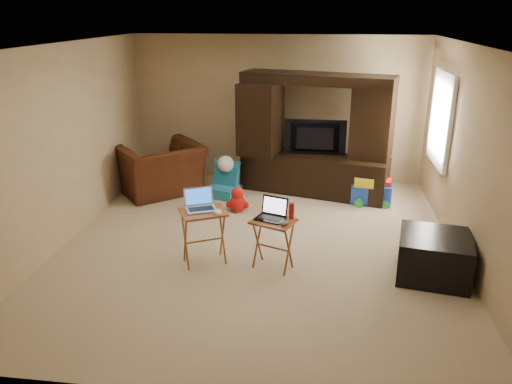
# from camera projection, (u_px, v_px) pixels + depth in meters

# --- Properties ---
(floor) EXTENTS (5.50, 5.50, 0.00)m
(floor) POSITION_uv_depth(u_px,v_px,m) (258.00, 244.00, 6.50)
(floor) COLOR beige
(floor) RESTS_ON ground
(ceiling) EXTENTS (5.50, 5.50, 0.00)m
(ceiling) POSITION_uv_depth(u_px,v_px,m) (258.00, 45.00, 5.64)
(ceiling) COLOR silver
(ceiling) RESTS_ON ground
(wall_back) EXTENTS (5.00, 0.00, 5.00)m
(wall_back) POSITION_uv_depth(u_px,v_px,m) (278.00, 110.00, 8.63)
(wall_back) COLOR tan
(wall_back) RESTS_ON ground
(wall_front) EXTENTS (5.00, 0.00, 5.00)m
(wall_front) POSITION_uv_depth(u_px,v_px,m) (210.00, 255.00, 3.51)
(wall_front) COLOR tan
(wall_front) RESTS_ON ground
(wall_left) EXTENTS (0.00, 5.50, 5.50)m
(wall_left) POSITION_uv_depth(u_px,v_px,m) (64.00, 145.00, 6.37)
(wall_left) COLOR tan
(wall_left) RESTS_ON ground
(wall_right) EXTENTS (0.00, 5.50, 5.50)m
(wall_right) POSITION_uv_depth(u_px,v_px,m) (472.00, 159.00, 5.77)
(wall_right) COLOR tan
(wall_right) RESTS_ON ground
(window_pane) EXTENTS (0.00, 1.20, 1.20)m
(window_pane) POSITION_uv_depth(u_px,v_px,m) (442.00, 119.00, 7.16)
(window_pane) COLOR white
(window_pane) RESTS_ON ground
(window_frame) EXTENTS (0.06, 1.14, 1.34)m
(window_frame) POSITION_uv_depth(u_px,v_px,m) (441.00, 119.00, 7.17)
(window_frame) COLOR white
(window_frame) RESTS_ON ground
(entertainment_center) EXTENTS (2.46, 1.20, 1.96)m
(entertainment_center) POSITION_uv_depth(u_px,v_px,m) (315.00, 135.00, 8.01)
(entertainment_center) COLOR black
(entertainment_center) RESTS_ON floor
(television) EXTENTS (0.99, 0.14, 0.57)m
(television) POSITION_uv_depth(u_px,v_px,m) (315.00, 139.00, 7.98)
(television) COLOR black
(television) RESTS_ON entertainment_center
(recliner) EXTENTS (1.67, 1.66, 0.82)m
(recliner) POSITION_uv_depth(u_px,v_px,m) (161.00, 169.00, 8.21)
(recliner) COLOR #4B1F10
(recliner) RESTS_ON floor
(child_rocker) EXTENTS (0.57, 0.61, 0.58)m
(child_rocker) POSITION_uv_depth(u_px,v_px,m) (224.00, 180.00, 8.08)
(child_rocker) COLOR #1A6F90
(child_rocker) RESTS_ON floor
(plush_toy) EXTENTS (0.36, 0.30, 0.40)m
(plush_toy) POSITION_uv_depth(u_px,v_px,m) (238.00, 199.00, 7.49)
(plush_toy) COLOR red
(plush_toy) RESTS_ON floor
(push_toy) EXTENTS (0.68, 0.54, 0.46)m
(push_toy) POSITION_uv_depth(u_px,v_px,m) (372.00, 190.00, 7.79)
(push_toy) COLOR #173BBB
(push_toy) RESTS_ON floor
(ottoman) EXTENTS (0.90, 0.90, 0.50)m
(ottoman) POSITION_uv_depth(u_px,v_px,m) (434.00, 256.00, 5.65)
(ottoman) COLOR black
(ottoman) RESTS_ON floor
(tray_table_left) EXTENTS (0.64, 0.60, 0.67)m
(tray_table_left) POSITION_uv_depth(u_px,v_px,m) (204.00, 237.00, 5.92)
(tray_table_left) COLOR #A25627
(tray_table_left) RESTS_ON floor
(tray_table_right) EXTENTS (0.57, 0.52, 0.61)m
(tray_table_right) POSITION_uv_depth(u_px,v_px,m) (273.00, 244.00, 5.81)
(tray_table_right) COLOR #985124
(tray_table_right) RESTS_ON floor
(laptop_left) EXTENTS (0.44, 0.40, 0.24)m
(laptop_left) POSITION_uv_depth(u_px,v_px,m) (201.00, 201.00, 5.80)
(laptop_left) COLOR #A4A5A8
(laptop_left) RESTS_ON tray_table_left
(laptop_right) EXTENTS (0.39, 0.35, 0.24)m
(laptop_right) POSITION_uv_depth(u_px,v_px,m) (270.00, 210.00, 5.69)
(laptop_right) COLOR black
(laptop_right) RESTS_ON tray_table_right
(mouse_left) EXTENTS (0.13, 0.16, 0.06)m
(mouse_left) POSITION_uv_depth(u_px,v_px,m) (218.00, 212.00, 5.71)
(mouse_left) COLOR silver
(mouse_left) RESTS_ON tray_table_left
(mouse_right) EXTENTS (0.11, 0.14, 0.05)m
(mouse_right) POSITION_uv_depth(u_px,v_px,m) (284.00, 223.00, 5.57)
(mouse_right) COLOR #3F4044
(mouse_right) RESTS_ON tray_table_right
(water_bottle) EXTENTS (0.06, 0.06, 0.19)m
(water_bottle) POSITION_uv_depth(u_px,v_px,m) (291.00, 211.00, 5.73)
(water_bottle) COLOR red
(water_bottle) RESTS_ON tray_table_right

